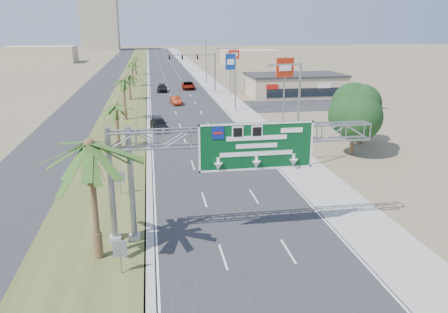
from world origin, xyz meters
TOP-DOWN VIEW (x-y plane):
  - road at (0.00, 110.00)m, footprint 12.00×300.00m
  - sidewalk_right at (8.50, 110.00)m, footprint 4.00×300.00m
  - median_grass at (-10.00, 110.00)m, footprint 7.00×300.00m
  - opposing_road at (-17.00, 110.00)m, footprint 8.00×300.00m
  - sign_gantry at (-1.06, 9.93)m, footprint 16.75×1.24m
  - palm_near at (-9.20, 8.00)m, footprint 5.70×5.70m
  - palm_row_b at (-9.50, 32.00)m, footprint 3.99×3.99m
  - palm_row_c at (-9.50, 48.00)m, footprint 3.99×3.99m
  - palm_row_d at (-9.50, 66.00)m, footprint 3.99×3.99m
  - palm_row_e at (-9.50, 85.00)m, footprint 3.99×3.99m
  - palm_row_f at (-9.50, 110.00)m, footprint 3.99×3.99m
  - streetlight_near at (7.30, 22.00)m, footprint 3.27×0.44m
  - streetlight_mid at (7.30, 52.00)m, footprint 3.27×0.44m
  - streetlight_far at (7.30, 88.00)m, footprint 3.27×0.44m
  - signal_mast at (5.17, 71.97)m, footprint 10.28×0.71m
  - store_building at (22.00, 66.00)m, footprint 18.00×10.00m
  - oak_near at (15.00, 26.00)m, footprint 4.50×4.50m
  - oak_far at (18.00, 30.00)m, footprint 3.50×3.50m
  - median_signback_a at (-7.80, 6.00)m, footprint 0.75×0.08m
  - median_signback_b at (-8.50, 18.00)m, footprint 0.75×0.08m
  - tower_distant at (-32.00, 250.00)m, footprint 20.00×16.00m
  - building_distant_left at (-45.00, 160.00)m, footprint 24.00×14.00m
  - building_distant_right at (30.00, 140.00)m, footprint 20.00×12.00m
  - car_left_lane at (-4.88, 40.74)m, footprint 2.61×5.11m
  - car_mid_lane at (-1.50, 60.20)m, footprint 2.07×4.44m
  - car_right_lane at (2.36, 79.05)m, footprint 2.82×5.73m
  - car_far at (-3.36, 76.10)m, footprint 2.36×5.20m
  - pole_sign_red_near at (11.29, 38.71)m, footprint 2.41×0.75m
  - pole_sign_blue at (9.73, 68.72)m, footprint 2.02×0.64m
  - pole_sign_red_far at (11.19, 72.87)m, footprint 2.21×0.44m

SIDE VIEW (x-z plane):
  - road at x=0.00m, z-range 0.00..0.02m
  - opposing_road at x=-17.00m, z-range 0.00..0.02m
  - sidewalk_right at x=8.50m, z-range 0.00..0.10m
  - median_grass at x=-10.00m, z-range 0.00..0.12m
  - car_mid_lane at x=-1.50m, z-range 0.00..1.41m
  - car_far at x=-3.36m, z-range 0.00..1.47m
  - car_right_lane at x=2.36m, z-range 0.00..1.57m
  - car_left_lane at x=-4.88m, z-range 0.00..1.66m
  - median_signback_a at x=-7.80m, z-range 0.41..2.49m
  - median_signback_b at x=-8.50m, z-range 0.41..2.49m
  - store_building at x=22.00m, z-range 0.00..4.00m
  - building_distant_right at x=30.00m, z-range 0.00..5.00m
  - building_distant_left at x=-45.00m, z-range 0.00..6.00m
  - oak_far at x=18.00m, z-range 1.02..6.62m
  - palm_row_d at x=-9.50m, z-range 1.69..7.14m
  - oak_near at x=15.00m, z-range 1.13..7.93m
  - streetlight_near at x=7.30m, z-range -0.31..9.69m
  - streetlight_mid at x=7.30m, z-range -0.31..9.69m
  - streetlight_far at x=7.30m, z-range -0.31..9.69m
  - palm_row_f at x=-9.50m, z-range 1.83..7.58m
  - signal_mast at x=5.17m, z-range 0.85..8.85m
  - palm_row_b at x=-9.50m, z-range 1.93..7.87m
  - palm_row_e at x=-9.50m, z-range 2.02..8.16m
  - palm_row_c at x=-9.50m, z-range 2.29..9.04m
  - sign_gantry at x=-1.06m, z-range 2.31..9.81m
  - pole_sign_blue at x=9.73m, z-range 2.04..10.24m
  - pole_sign_red_far at x=11.19m, z-range 2.54..11.28m
  - palm_near at x=-9.20m, z-range 2.76..11.11m
  - pole_sign_red_near at x=11.29m, z-range 2.74..12.19m
  - tower_distant at x=-32.00m, z-range 0.00..35.00m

